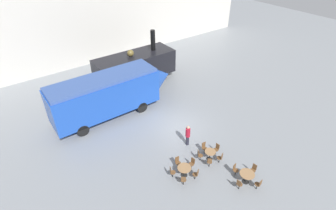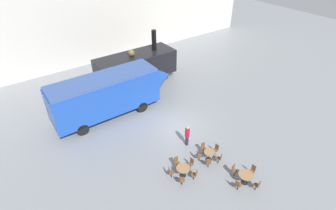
{
  "view_description": "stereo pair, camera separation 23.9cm",
  "coord_description": "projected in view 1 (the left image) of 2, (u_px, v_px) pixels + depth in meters",
  "views": [
    {
      "loc": [
        -10.47,
        -12.91,
        13.41
      ],
      "look_at": [
        -0.31,
        1.0,
        1.6
      ],
      "focal_mm": 28.0,
      "sensor_mm": 36.0,
      "label": 1
    },
    {
      "loc": [
        -10.28,
        -13.05,
        13.41
      ],
      "look_at": [
        -0.31,
        1.0,
        1.6
      ],
      "focal_mm": 28.0,
      "sensor_mm": 36.0,
      "label": 2
    }
  ],
  "objects": [
    {
      "name": "cafe_chair_7",
      "position": [
        199.0,
        155.0,
        17.84
      ],
      "size": [
        0.4,
        0.39,
        0.87
      ],
      "rotation": [
        0.0,
        0.0,
        5.79
      ],
      "color": "black",
      "rests_on": "ground_plane"
    },
    {
      "name": "cafe_chair_0",
      "position": [
        183.0,
        180.0,
        16.08
      ],
      "size": [
        0.4,
        0.4,
        0.87
      ],
      "rotation": [
        0.0,
        0.0,
        7.11
      ],
      "color": "black",
      "rests_on": "ground_plane"
    },
    {
      "name": "streamlined_locomotive",
      "position": [
        114.0,
        91.0,
        21.63
      ],
      "size": [
        10.81,
        2.72,
        3.66
      ],
      "color": "blue",
      "rests_on": "ground_plane"
    },
    {
      "name": "cafe_chair_11",
      "position": [
        254.0,
        169.0,
        16.8
      ],
      "size": [
        0.37,
        0.36,
        0.87
      ],
      "rotation": [
        0.0,
        0.0,
        9.57
      ],
      "color": "black",
      "rests_on": "ground_plane"
    },
    {
      "name": "cafe_chair_6",
      "position": [
        204.0,
        147.0,
        18.49
      ],
      "size": [
        0.36,
        0.38,
        0.87
      ],
      "rotation": [
        0.0,
        0.0,
        4.54
      ],
      "color": "black",
      "rests_on": "ground_plane"
    },
    {
      "name": "steam_locomotive",
      "position": [
        135.0,
        66.0,
        26.15
      ],
      "size": [
        8.02,
        2.84,
        5.05
      ],
      "color": "black",
      "rests_on": "ground_plane"
    },
    {
      "name": "cafe_table_mid",
      "position": [
        210.0,
        153.0,
        17.91
      ],
      "size": [
        0.76,
        0.76,
        0.72
      ],
      "color": "black",
      "rests_on": "ground_plane"
    },
    {
      "name": "cafe_chair_1",
      "position": [
        196.0,
        174.0,
        16.48
      ],
      "size": [
        0.39,
        0.4,
        0.87
      ],
      "rotation": [
        0.0,
        0.0,
        8.37
      ],
      "color": "black",
      "rests_on": "ground_plane"
    },
    {
      "name": "cafe_table_far",
      "position": [
        247.0,
        175.0,
        16.26
      ],
      "size": [
        0.94,
        0.94,
        0.75
      ],
      "color": "black",
      "rests_on": "ground_plane"
    },
    {
      "name": "cafe_chair_5",
      "position": [
        217.0,
        148.0,
        18.36
      ],
      "size": [
        0.37,
        0.36,
        0.87
      ],
      "rotation": [
        0.0,
        0.0,
        3.28
      ],
      "color": "black",
      "rests_on": "ground_plane"
    },
    {
      "name": "cafe_chair_2",
      "position": [
        192.0,
        163.0,
        17.25
      ],
      "size": [
        0.38,
        0.36,
        0.87
      ],
      "rotation": [
        0.0,
        0.0,
        9.63
      ],
      "color": "black",
      "rests_on": "ground_plane"
    },
    {
      "name": "backdrop_wall",
      "position": [
        94.0,
        23.0,
        28.92
      ],
      "size": [
        44.0,
        0.15,
        9.0
      ],
      "color": "silver",
      "rests_on": "ground_plane"
    },
    {
      "name": "cafe_chair_9",
      "position": [
        221.0,
        158.0,
        17.64
      ],
      "size": [
        0.39,
        0.4,
        0.87
      ],
      "rotation": [
        0.0,
        0.0,
        8.31
      ],
      "color": "black",
      "rests_on": "ground_plane"
    },
    {
      "name": "cafe_chair_10",
      "position": [
        259.0,
        184.0,
        15.82
      ],
      "size": [
        0.36,
        0.37,
        0.87
      ],
      "rotation": [
        0.0,
        0.0,
        8.0
      ],
      "color": "black",
      "rests_on": "ground_plane"
    },
    {
      "name": "visitor_person",
      "position": [
        188.0,
        135.0,
        18.93
      ],
      "size": [
        0.34,
        0.34,
        1.72
      ],
      "color": "#262633",
      "rests_on": "ground_plane"
    },
    {
      "name": "cafe_table_near",
      "position": [
        184.0,
        169.0,
        16.72
      ],
      "size": [
        0.89,
        0.89,
        0.7
      ],
      "color": "black",
      "rests_on": "ground_plane"
    },
    {
      "name": "cafe_chair_4",
      "position": [
        172.0,
        172.0,
        16.62
      ],
      "size": [
        0.4,
        0.38,
        0.87
      ],
      "rotation": [
        0.0,
        0.0,
        12.14
      ],
      "color": "black",
      "rests_on": "ground_plane"
    },
    {
      "name": "ground_plane",
      "position": [
        178.0,
        126.0,
        21.27
      ],
      "size": [
        80.0,
        80.0,
        0.0
      ],
      "primitive_type": "plane",
      "color": "gray"
    },
    {
      "name": "cafe_chair_8",
      "position": [
        210.0,
        162.0,
        17.32
      ],
      "size": [
        0.4,
        0.4,
        0.87
      ],
      "rotation": [
        0.0,
        0.0,
        7.05
      ],
      "color": "black",
      "rests_on": "ground_plane"
    },
    {
      "name": "cafe_chair_12",
      "position": [
        235.0,
        169.0,
        16.81
      ],
      "size": [
        0.36,
        0.37,
        0.87
      ],
      "rotation": [
        0.0,
        0.0,
        11.15
      ],
      "color": "black",
      "rests_on": "ground_plane"
    },
    {
      "name": "cafe_chair_3",
      "position": [
        178.0,
        162.0,
        17.34
      ],
      "size": [
        0.36,
        0.37,
        0.87
      ],
      "rotation": [
        0.0,
        0.0,
        10.88
      ],
      "color": "black",
      "rests_on": "ground_plane"
    },
    {
      "name": "cafe_chair_13",
      "position": [
        239.0,
        184.0,
        15.83
      ],
      "size": [
        0.37,
        0.36,
        0.87
      ],
      "rotation": [
        0.0,
        0.0,
        12.72
      ],
      "color": "black",
      "rests_on": "ground_plane"
    }
  ]
}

